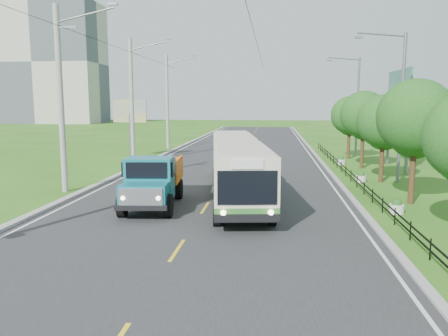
% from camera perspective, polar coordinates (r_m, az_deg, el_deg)
% --- Properties ---
extents(ground, '(240.00, 240.00, 0.00)m').
position_cam_1_polar(ground, '(14.77, -6.15, -10.68)').
color(ground, '#2A5B15').
rests_on(ground, ground).
extents(road, '(14.00, 120.00, 0.02)m').
position_cam_1_polar(road, '(34.10, 1.13, 0.26)').
color(road, '#28282B').
rests_on(road, ground).
extents(curb_left, '(0.40, 120.00, 0.15)m').
position_cam_1_polar(curb_left, '(35.48, -10.53, 0.54)').
color(curb_left, '#9E9E99').
rests_on(curb_left, ground).
extents(curb_right, '(0.30, 120.00, 0.10)m').
position_cam_1_polar(curb_right, '(34.20, 13.14, 0.13)').
color(curb_right, '#9E9E99').
rests_on(curb_right, ground).
extents(edge_line_left, '(0.12, 120.00, 0.00)m').
position_cam_1_polar(edge_line_left, '(35.33, -9.68, 0.44)').
color(edge_line_left, silver).
rests_on(edge_line_left, road).
extents(edge_line_right, '(0.12, 120.00, 0.00)m').
position_cam_1_polar(edge_line_right, '(34.15, 12.31, 0.10)').
color(edge_line_right, silver).
rests_on(edge_line_right, road).
extents(centre_dash, '(0.12, 2.20, 0.00)m').
position_cam_1_polar(centre_dash, '(14.77, -6.15, -10.60)').
color(centre_dash, yellow).
rests_on(centre_dash, road).
extents(railing_right, '(0.04, 40.00, 0.60)m').
position_cam_1_polar(railing_right, '(28.42, 16.26, -1.12)').
color(railing_right, black).
rests_on(railing_right, ground).
extents(pole_near, '(3.51, 0.32, 10.00)m').
position_cam_1_polar(pole_near, '(25.31, -20.49, 8.48)').
color(pole_near, gray).
rests_on(pole_near, ground).
extents(pole_mid, '(3.51, 0.32, 10.00)m').
position_cam_1_polar(pole_mid, '(36.44, -11.90, 8.62)').
color(pole_mid, gray).
rests_on(pole_mid, ground).
extents(pole_far, '(3.51, 0.32, 10.00)m').
position_cam_1_polar(pole_far, '(47.99, -7.38, 8.61)').
color(pole_far, gray).
rests_on(pole_far, ground).
extents(tree_third, '(3.60, 3.62, 6.00)m').
position_cam_1_polar(tree_third, '(22.81, 23.76, 5.59)').
color(tree_third, '#382314').
rests_on(tree_third, ground).
extents(tree_fourth, '(3.24, 3.31, 5.40)m').
position_cam_1_polar(tree_fourth, '(28.60, 20.16, 5.39)').
color(tree_fourth, '#382314').
rests_on(tree_fourth, ground).
extents(tree_fifth, '(3.48, 3.52, 5.80)m').
position_cam_1_polar(tree_fifth, '(34.45, 17.82, 6.36)').
color(tree_fifth, '#382314').
rests_on(tree_fifth, ground).
extents(tree_back, '(3.30, 3.36, 5.50)m').
position_cam_1_polar(tree_back, '(40.35, 16.14, 6.38)').
color(tree_back, '#382314').
rests_on(tree_back, ground).
extents(streetlight_mid, '(3.02, 0.20, 9.07)m').
position_cam_1_polar(streetlight_mid, '(28.64, 21.90, 7.94)').
color(streetlight_mid, slate).
rests_on(streetlight_mid, ground).
extents(streetlight_far, '(3.02, 0.20, 9.07)m').
position_cam_1_polar(streetlight_far, '(42.30, 16.84, 8.12)').
color(streetlight_far, slate).
rests_on(streetlight_far, ground).
extents(planter_near, '(0.64, 0.64, 0.67)m').
position_cam_1_polar(planter_near, '(20.88, 21.60, -4.75)').
color(planter_near, silver).
rests_on(planter_near, ground).
extents(planter_mid, '(0.64, 0.64, 0.67)m').
position_cam_1_polar(planter_mid, '(28.53, 17.44, -1.16)').
color(planter_mid, silver).
rests_on(planter_mid, ground).
extents(planter_far, '(0.64, 0.64, 0.67)m').
position_cam_1_polar(planter_far, '(36.33, 15.06, 0.91)').
color(planter_far, silver).
rests_on(planter_far, ground).
extents(billboard_left, '(3.00, 0.20, 5.20)m').
position_cam_1_polar(billboard_left, '(39.69, -12.20, 6.80)').
color(billboard_left, slate).
rests_on(billboard_left, ground).
extents(billboard_right, '(0.24, 6.00, 7.30)m').
position_cam_1_polar(billboard_right, '(34.87, 21.96, 8.63)').
color(billboard_right, slate).
rests_on(billboard_right, ground).
extents(apartment_near, '(28.00, 14.00, 30.00)m').
position_cam_1_polar(apartment_near, '(123.60, -22.22, 12.46)').
color(apartment_near, '#B7B2A3').
rests_on(apartment_near, ground).
extents(apartment_far, '(24.00, 14.00, 26.00)m').
position_cam_1_polar(apartment_far, '(157.56, -25.92, 10.49)').
color(apartment_far, '#B7B2A3').
rests_on(apartment_far, ground).
extents(bus, '(4.42, 15.20, 2.90)m').
position_cam_1_polar(bus, '(23.21, 1.63, 0.76)').
color(bus, '#33722D').
rests_on(bus, ground).
extents(dump_truck, '(2.73, 5.98, 2.44)m').
position_cam_1_polar(dump_truck, '(20.75, -9.24, -1.27)').
color(dump_truck, '#156F81').
rests_on(dump_truck, ground).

